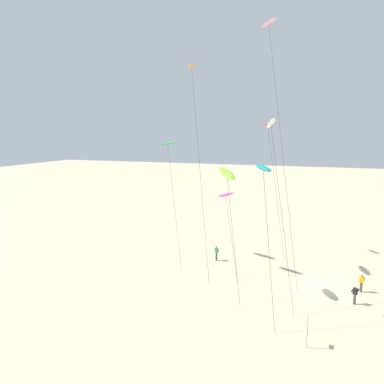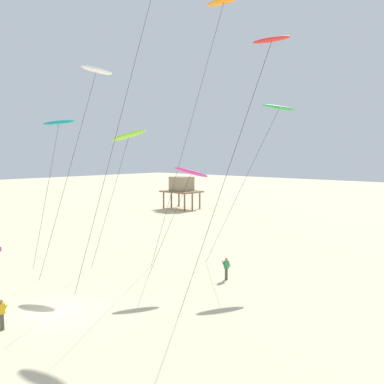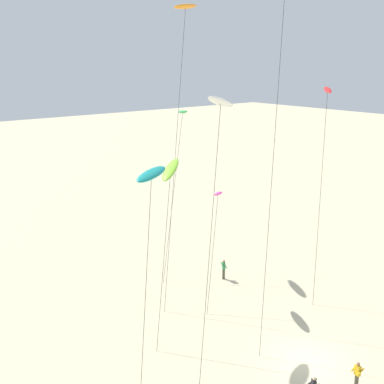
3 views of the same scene
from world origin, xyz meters
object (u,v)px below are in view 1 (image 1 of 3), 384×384
kite_magenta (226,195)px  kite_white (271,125)px  marker_flag (308,326)px  kite_flyer_nearest (216,253)px  kite_green (168,144)px  kite_orange (192,68)px  kite_lime (227,174)px  kite_red (268,129)px  kite_flyer_furthest (361,283)px  kite_teal (263,169)px  kite_flyer_middle (355,294)px  kite_pink (269,26)px

kite_magenta → kite_white: bearing=-131.7°
kite_white → marker_flag: size_ratio=7.54×
kite_white → kite_flyer_nearest: size_ratio=9.48×
kite_green → kite_flyer_nearest: (-0.57, -6.14, -12.19)m
kite_orange → kite_lime: (-5.32, -5.19, -10.10)m
kite_red → kite_flyer_furthest: size_ratio=9.35×
kite_teal → kite_green: kite_green is taller
kite_teal → kite_red: size_ratio=0.78×
kite_white → kite_flyer_furthest: 16.65m
kite_lime → kite_flyer_nearest: 12.80m
kite_green → kite_magenta: bearing=-109.5°
kite_magenta → kite_orange: size_ratio=0.40×
kite_green → kite_flyer_furthest: 24.61m
kite_teal → kite_flyer_middle: bearing=-56.0°
kite_flyer_middle → kite_green: bearing=70.4°
kite_lime → kite_flyer_furthest: (3.78, -11.81, -9.92)m
kite_lime → kite_pink: (7.66, -2.14, 14.09)m
kite_orange → kite_flyer_furthest: 26.31m
kite_teal → kite_flyer_nearest: size_ratio=7.29×
kite_flyer_nearest → kite_flyer_middle: size_ratio=1.00×
kite_magenta → kite_pink: bearing=-57.4°
kite_flyer_nearest → kite_flyer_furthest: 15.26m
kite_white → kite_pink: 12.01m
kite_magenta → kite_teal: bearing=-151.0°
kite_teal → kite_pink: size_ratio=0.48×
kite_red → kite_flyer_nearest: kite_red is taller
kite_white → kite_lime: bearing=104.0°
kite_flyer_furthest → marker_flag: size_ratio=0.80×
kite_pink → kite_lime: bearing=164.4°
kite_lime → kite_white: bearing=-76.0°
kite_flyer_furthest → kite_red: bearing=46.3°
marker_flag → kite_orange: bearing=45.7°
kite_orange → kite_pink: size_ratio=0.85×
kite_orange → kite_flyer_middle: size_ratio=12.92×
kite_flyer_nearest → marker_flag: 17.99m
kite_magenta → kite_flyer_furthest: kite_magenta is taller
kite_orange → kite_flyer_furthest: bearing=-95.2°
kite_flyer_nearest → kite_magenta: bearing=-144.4°
kite_flyer_middle → marker_flag: (-7.98, 3.54, 0.60)m
kite_orange → kite_white: bearing=-116.8°
kite_green → kite_red: (5.50, -10.68, 1.82)m
kite_lime → marker_flag: kite_lime is taller
kite_teal → kite_white: bearing=2.1°
kite_red → kite_flyer_middle: 21.16m
kite_lime → kite_white: (0.89, -3.58, 4.26)m
kite_orange → marker_flag: bearing=-134.3°
kite_green → kite_white: 14.74m
kite_teal → kite_pink: bearing=7.9°
kite_magenta → kite_pink: (2.29, -3.58, 16.92)m
kite_pink → kite_flyer_middle: kite_pink is taller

